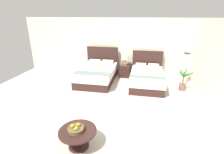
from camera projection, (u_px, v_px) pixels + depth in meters
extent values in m
cube|color=beige|center=(112.00, 107.00, 5.13)|extent=(9.46, 9.91, 0.02)
cube|color=silver|center=(125.00, 47.00, 7.58)|extent=(9.46, 0.12, 2.50)
cube|color=silver|center=(222.00, 69.00, 4.53)|extent=(0.12, 5.51, 2.50)
cube|color=#351F1B|center=(97.00, 78.00, 6.98)|extent=(1.35, 2.04, 0.30)
cube|color=white|center=(97.00, 71.00, 6.88)|extent=(1.39, 2.08, 0.27)
cube|color=#351F1B|center=(103.00, 60.00, 7.78)|extent=(1.42, 0.07, 1.26)
cube|color=white|center=(95.00, 61.00, 7.56)|extent=(0.48, 0.30, 0.14)
cube|color=white|center=(108.00, 62.00, 7.45)|extent=(0.48, 0.30, 0.14)
cylinder|color=beige|center=(100.00, 63.00, 7.28)|extent=(0.74, 0.15, 0.15)
cube|color=slate|center=(92.00, 73.00, 6.23)|extent=(1.40, 0.44, 0.01)
cube|color=#351F1B|center=(146.00, 82.00, 6.62)|extent=(1.22, 2.03, 0.28)
cube|color=white|center=(147.00, 76.00, 6.53)|extent=(1.26, 2.07, 0.23)
cube|color=#351F1B|center=(147.00, 64.00, 7.43)|extent=(1.29, 0.07, 1.16)
cube|color=white|center=(141.00, 65.00, 7.21)|extent=(0.44, 0.30, 0.14)
cube|color=white|center=(154.00, 66.00, 7.12)|extent=(0.44, 0.30, 0.14)
cylinder|color=beige|center=(147.00, 67.00, 6.94)|extent=(0.67, 0.15, 0.15)
cube|color=slate|center=(147.00, 77.00, 6.03)|extent=(1.27, 0.34, 0.01)
cube|color=#351F1B|center=(125.00, 71.00, 7.49)|extent=(0.46, 0.41, 0.53)
sphere|color=tan|center=(124.00, 71.00, 7.26)|extent=(0.02, 0.02, 0.02)
cylinder|color=#CD9D8E|center=(125.00, 65.00, 7.41)|extent=(0.17, 0.17, 0.02)
ellipsoid|color=#CD9D8E|center=(125.00, 63.00, 7.37)|extent=(0.21, 0.21, 0.20)
cylinder|color=#99844C|center=(125.00, 60.00, 7.33)|extent=(0.02, 0.02, 0.04)
cylinder|color=beige|center=(125.00, 57.00, 7.29)|extent=(0.33, 0.33, 0.19)
cylinder|color=gray|center=(122.00, 63.00, 7.35)|extent=(0.11, 0.11, 0.18)
torus|color=gray|center=(122.00, 61.00, 7.32)|extent=(0.10, 0.10, 0.01)
cylinder|color=#351F1B|center=(79.00, 146.00, 3.59)|extent=(0.43, 0.43, 0.02)
cylinder|color=#351F1B|center=(78.00, 139.00, 3.53)|extent=(0.13, 0.13, 0.37)
cylinder|color=#351F1B|center=(78.00, 131.00, 3.46)|extent=(0.78, 0.78, 0.04)
cylinder|color=brown|center=(76.00, 129.00, 3.42)|extent=(0.32, 0.32, 0.08)
torus|color=brown|center=(76.00, 128.00, 3.41)|extent=(0.34, 0.34, 0.02)
sphere|color=orange|center=(78.00, 125.00, 3.44)|extent=(0.09, 0.09, 0.09)
sphere|color=gold|center=(72.00, 126.00, 3.41)|extent=(0.08, 0.08, 0.08)
sphere|color=#85A644|center=(76.00, 128.00, 3.33)|extent=(0.08, 0.08, 0.08)
cube|color=black|center=(182.00, 83.00, 6.83)|extent=(0.21, 0.21, 0.03)
cube|color=white|center=(185.00, 69.00, 6.61)|extent=(0.17, 0.17, 1.20)
cube|color=black|center=(187.00, 53.00, 6.40)|extent=(0.21, 0.21, 0.02)
cylinder|color=brown|center=(182.00, 87.00, 6.21)|extent=(0.24, 0.24, 0.21)
cylinder|color=brown|center=(183.00, 81.00, 6.12)|extent=(0.04, 0.04, 0.30)
ellipsoid|color=#377C38|center=(189.00, 75.00, 6.00)|extent=(0.33, 0.10, 0.25)
ellipsoid|color=#377C38|center=(186.00, 72.00, 6.10)|extent=(0.18, 0.27, 0.36)
ellipsoid|color=#377C38|center=(182.00, 73.00, 6.17)|extent=(0.16, 0.31, 0.28)
ellipsoid|color=#377C38|center=(181.00, 74.00, 6.03)|extent=(0.25, 0.10, 0.27)
ellipsoid|color=#377C38|center=(184.00, 74.00, 5.96)|extent=(0.12, 0.21, 0.29)
ellipsoid|color=#377C38|center=(186.00, 75.00, 5.94)|extent=(0.17, 0.23, 0.28)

